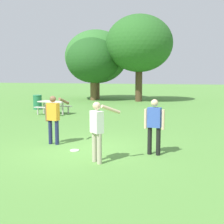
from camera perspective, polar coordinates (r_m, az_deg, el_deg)
name	(u,v)px	position (r m, az deg, el deg)	size (l,w,h in m)	color
ground_plane	(84,149)	(9.79, -5.23, -6.87)	(120.00, 120.00, 0.00)	#568E3D
person_thrower	(53,116)	(10.40, -10.89, -0.75)	(0.69, 0.66, 1.64)	#1E234C
person_catcher	(154,123)	(8.96, 7.91, -2.08)	(0.60, 0.27, 1.64)	black
person_bystander	(97,127)	(8.09, -2.78, -2.89)	(0.84, 0.48, 1.64)	#B7AD93
frisbee	(75,150)	(9.59, -7.02, -7.13)	(0.28, 0.28, 0.03)	white
picnic_table_near	(53,105)	(18.16, -10.95, 1.35)	(1.94, 1.72, 0.77)	beige
trash_can_beside_table	(38,102)	(20.89, -13.76, 1.81)	(0.59, 0.59, 0.96)	#237047
tree_tall_left	(96,57)	(28.50, -2.96, 10.25)	(5.72, 5.72, 6.33)	brown
tree_broad_center	(93,60)	(27.17, -3.54, 9.65)	(4.73, 4.73, 5.56)	brown
tree_far_right	(139,44)	(26.21, 5.11, 12.59)	(5.59, 5.59, 7.24)	#4C3823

